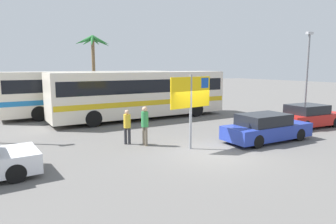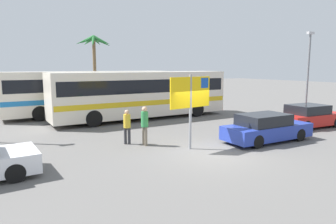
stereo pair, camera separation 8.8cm
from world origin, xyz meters
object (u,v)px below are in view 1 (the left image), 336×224
object	(u,v)px
car_red	(309,116)
pedestrian_by_bus	(127,124)
ferry_sign	(192,95)
car_blue	(266,128)
bus_front_coach	(142,93)
bus_rear_coach	(90,90)
pedestrian_crossing_lot	(145,123)

from	to	relation	value
car_red	pedestrian_by_bus	bearing A→B (deg)	175.52
ferry_sign	car_red	world-z (taller)	ferry_sign
car_red	car_blue	bearing A→B (deg)	-162.37
pedestrian_by_bus	bus_front_coach	bearing A→B (deg)	8.00
bus_rear_coach	ferry_sign	size ratio (longest dim) A/B	3.78
bus_front_coach	car_blue	bearing A→B (deg)	-75.95
ferry_sign	car_blue	size ratio (longest dim) A/B	0.71
car_red	pedestrian_crossing_lot	bearing A→B (deg)	178.48
car_blue	pedestrian_by_bus	world-z (taller)	pedestrian_by_bus
ferry_sign	pedestrian_by_bus	xyz separation A→B (m)	(-2.05, 2.13, -1.40)
bus_front_coach	pedestrian_crossing_lot	distance (m)	7.26
car_blue	pedestrian_by_bus	size ratio (longest dim) A/B	2.82
bus_front_coach	car_red	size ratio (longest dim) A/B	2.90
bus_rear_coach	pedestrian_by_bus	xyz separation A→B (m)	(-1.27, -9.60, -0.86)
ferry_sign	pedestrian_crossing_lot	xyz separation A→B (m)	(-1.47, 1.50, -1.28)
bus_rear_coach	ferry_sign	world-z (taller)	ferry_sign
ferry_sign	pedestrian_by_bus	distance (m)	3.27
pedestrian_by_bus	car_blue	bearing A→B (deg)	-76.18
ferry_sign	pedestrian_crossing_lot	distance (m)	2.46
bus_front_coach	ferry_sign	xyz separation A→B (m)	(-1.63, -8.02, 0.54)
bus_rear_coach	car_blue	xyz separation A→B (m)	(4.60, -12.48, -1.15)
bus_rear_coach	pedestrian_crossing_lot	xyz separation A→B (m)	(-0.69, -10.23, -0.73)
bus_front_coach	pedestrian_by_bus	xyz separation A→B (m)	(-3.67, -5.89, -0.86)
bus_rear_coach	car_red	world-z (taller)	bus_rear_coach
bus_rear_coach	car_red	size ratio (longest dim) A/B	2.90
car_blue	pedestrian_crossing_lot	world-z (taller)	pedestrian_crossing_lot
bus_rear_coach	ferry_sign	xyz separation A→B (m)	(0.78, -11.73, 0.54)
car_blue	pedestrian_crossing_lot	bearing A→B (deg)	158.85
bus_front_coach	car_red	xyz separation A→B (m)	(7.11, -7.65, -1.15)
ferry_sign	pedestrian_crossing_lot	size ratio (longest dim) A/B	1.81
pedestrian_by_bus	ferry_sign	bearing A→B (deg)	-96.21
ferry_sign	pedestrian_crossing_lot	world-z (taller)	ferry_sign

